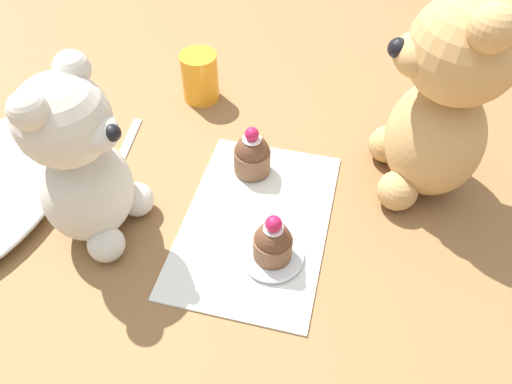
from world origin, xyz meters
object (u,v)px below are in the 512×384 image
Objects in this scene: teddy_bear_cream at (81,164)px; teddy_bear_tan at (443,102)px; saucer_plate at (272,256)px; teaspoon at (124,150)px; cupcake_near_tan_bear at (273,242)px; juice_glass at (200,77)px; cupcake_near_cream_bear at (252,155)px.

teddy_bear_tan reaches higher than teddy_bear_cream.
saucer_plate is (-0.17, 0.16, -0.12)m from teddy_bear_tan.
teaspoon is at bearing 18.31° from teddy_bear_cream.
cupcake_near_tan_bear is at bearing 55.12° from teaspoon.
teddy_bear_cream is 0.23m from saucer_plate.
cupcake_near_tan_bear is (-0.00, -0.21, -0.07)m from teddy_bear_cream.
teddy_bear_cream is at bearing 172.24° from juice_glass.
saucer_plate reaches higher than teaspoon.
cupcake_near_tan_bear is at bearing -90.00° from saucer_plate.
juice_glass reaches higher than saucer_plate.
juice_glass is at bearing -119.49° from teddy_bear_tan.
cupcake_near_cream_bear and cupcake_near_tan_bear have the same top height.
teddy_bear_tan is (0.17, -0.37, 0.03)m from teddy_bear_cream.
teddy_bear_tan is 0.24m from cupcake_near_cream_bear.
teddy_bear_cream is at bearing 6.00° from teaspoon.
teddy_bear_cream is 3.38× the size of cupcake_near_tan_bear.
juice_glass reaches higher than teaspoon.
juice_glass is 0.55× the size of teaspoon.
teddy_bear_tan is 1.94× the size of teaspoon.
cupcake_near_cream_bear is 1.09× the size of cupcake_near_tan_bear.
juice_glass is (0.11, 0.33, -0.09)m from teddy_bear_tan.
cupcake_near_tan_bear is at bearing -147.55° from juice_glass.
teddy_bear_tan reaches higher than teaspoon.
teddy_bear_tan is 3.78× the size of cupcake_near_cream_bear.
cupcake_near_tan_bear is (-0.13, -0.06, 0.00)m from cupcake_near_cream_bear.
teaspoon is (-0.04, 0.40, -0.13)m from teddy_bear_tan.
teddy_bear_tan is 0.25m from cupcake_near_tan_bear.
teaspoon is (0.13, 0.24, -0.03)m from cupcake_near_tan_bear.
teddy_bear_cream is at bearing 89.94° from saucer_plate.
teddy_bear_tan is at bearing -107.50° from juice_glass.
teddy_bear_tan is at bearing 89.09° from teaspoon.
cupcake_near_cream_bear is at bearing -92.20° from teddy_bear_tan.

